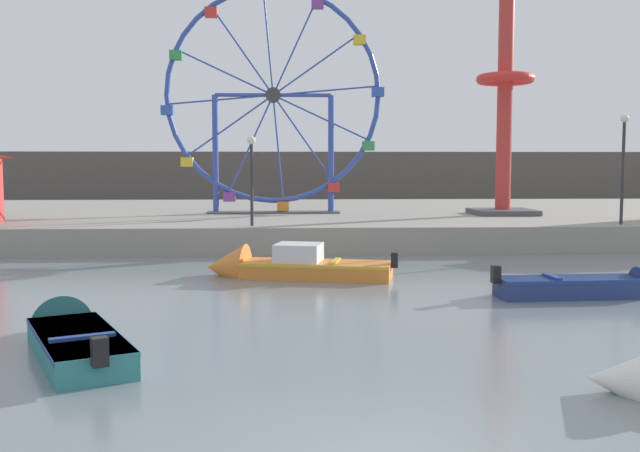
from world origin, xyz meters
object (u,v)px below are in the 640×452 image
(motorboat_orange_hull, at_px, (282,266))
(motorboat_navy_blue, at_px, (595,286))
(promenade_lamp_near, at_px, (252,166))
(motorboat_teal_painted, at_px, (70,336))
(promenade_lamp_far, at_px, (623,153))
(ferris_wheel_blue_frame, at_px, (273,100))
(drop_tower_red_tower, at_px, (505,98))

(motorboat_orange_hull, distance_m, motorboat_navy_blue, 8.76)
(promenade_lamp_near, bearing_deg, motorboat_orange_hull, -78.96)
(motorboat_teal_painted, xyz_separation_m, promenade_lamp_far, (16.93, 14.36, 3.52))
(promenade_lamp_far, bearing_deg, motorboat_navy_blue, -118.17)
(ferris_wheel_blue_frame, bearing_deg, promenade_lamp_near, -95.61)
(promenade_lamp_near, bearing_deg, motorboat_teal_painted, -100.33)
(ferris_wheel_blue_frame, distance_m, promenade_lamp_near, 7.79)
(motorboat_teal_painted, bearing_deg, ferris_wheel_blue_frame, -34.26)
(motorboat_teal_painted, distance_m, promenade_lamp_far, 22.48)
(motorboat_orange_hull, relative_size, ferris_wheel_blue_frame, 0.55)
(ferris_wheel_blue_frame, xyz_separation_m, promenade_lamp_near, (-0.70, -7.11, -3.11))
(motorboat_orange_hull, height_order, promenade_lamp_near, promenade_lamp_near)
(drop_tower_red_tower, bearing_deg, motorboat_navy_blue, -98.23)
(motorboat_navy_blue, xyz_separation_m, motorboat_teal_painted, (-11.76, -4.70, -0.03))
(motorboat_navy_blue, bearing_deg, promenade_lamp_far, 58.58)
(promenade_lamp_far, bearing_deg, motorboat_teal_painted, -139.71)
(motorboat_orange_hull, distance_m, promenade_lamp_far, 14.86)
(motorboat_orange_hull, xyz_separation_m, ferris_wheel_blue_frame, (-0.48, 13.15, 6.08))
(promenade_lamp_near, bearing_deg, ferris_wheel_blue_frame, 84.39)
(motorboat_teal_painted, bearing_deg, promenade_lamp_far, -75.18)
(motorboat_navy_blue, xyz_separation_m, promenade_lamp_near, (-9.14, 9.68, 3.01))
(motorboat_orange_hull, distance_m, ferris_wheel_blue_frame, 14.49)
(motorboat_teal_painted, height_order, promenade_lamp_near, promenade_lamp_near)
(motorboat_teal_painted, bearing_deg, drop_tower_red_tower, -60.31)
(motorboat_orange_hull, relative_size, drop_tower_red_tower, 0.47)
(motorboat_teal_painted, bearing_deg, promenade_lamp_near, -35.80)
(motorboat_teal_painted, height_order, drop_tower_red_tower, drop_tower_red_tower)
(motorboat_navy_blue, relative_size, promenade_lamp_far, 1.14)
(motorboat_navy_blue, relative_size, drop_tower_red_tower, 0.39)
(motorboat_navy_blue, height_order, promenade_lamp_near, promenade_lamp_near)
(motorboat_orange_hull, xyz_separation_m, promenade_lamp_near, (-1.18, 6.03, 2.97))
(motorboat_navy_blue, xyz_separation_m, drop_tower_red_tower, (2.23, 15.40, 6.12))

